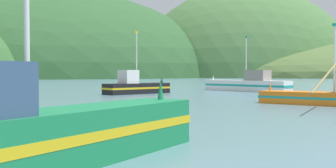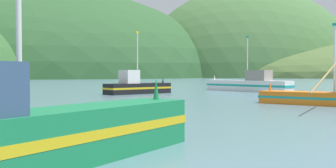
{
  "view_description": "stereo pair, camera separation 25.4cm",
  "coord_description": "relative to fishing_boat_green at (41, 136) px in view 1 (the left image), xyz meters",
  "views": [
    {
      "loc": [
        -7.04,
        0.99,
        2.28
      ],
      "look_at": [
        -2.7,
        32.07,
        1.4
      ],
      "focal_mm": 42.04,
      "sensor_mm": 36.0,
      "label": 1
    },
    {
      "loc": [
        -6.79,
        0.96,
        2.28
      ],
      "look_at": [
        -2.7,
        32.07,
        1.4
      ],
      "focal_mm": 42.04,
      "sensor_mm": 36.0,
      "label": 2
    }
  ],
  "objects": [
    {
      "name": "fishing_boat_green",
      "position": [
        0.0,
        0.0,
        0.0
      ],
      "size": [
        8.12,
        9.07,
        6.26
      ],
      "rotation": [
        0.0,
        0.0,
        0.86
      ],
      "color": "#197A47",
      "rests_on": "ground"
    },
    {
      "name": "fishing_boat_white",
      "position": [
        18.06,
        37.38,
        0.04
      ],
      "size": [
        8.11,
        11.25,
        6.82
      ],
      "rotation": [
        0.0,
        0.0,
        2.14
      ],
      "color": "white",
      "rests_on": "ground"
    },
    {
      "name": "hill_mid_left",
      "position": [
        74.37,
        201.91,
        -0.84
      ],
      "size": [
        122.17,
        97.74,
        98.94
      ],
      "primitive_type": "ellipsoid",
      "color": "#47703D",
      "rests_on": "ground"
    },
    {
      "name": "fishing_boat_black",
      "position": [
        4.11,
        33.9,
        -0.05
      ],
      "size": [
        7.73,
        6.08,
        6.85
      ],
      "rotation": [
        0.0,
        0.0,
        0.58
      ],
      "color": "black",
      "rests_on": "ground"
    },
    {
      "name": "hill_far_center",
      "position": [
        -43.71,
        210.24,
        -0.84
      ],
      "size": [
        206.51,
        165.21,
        94.62
      ],
      "primitive_type": "ellipsoid",
      "color": "#2D562D",
      "rests_on": "ground"
    }
  ]
}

